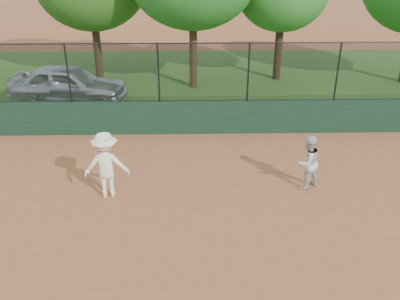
{
  "coord_description": "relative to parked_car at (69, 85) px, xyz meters",
  "views": [
    {
      "loc": [
        0.57,
        -8.43,
        6.46
      ],
      "look_at": [
        0.8,
        2.2,
        1.2
      ],
      "focal_mm": 40.0,
      "sensor_mm": 36.0,
      "label": 1
    }
  ],
  "objects": [
    {
      "name": "ground",
      "position": [
        4.41,
        -9.13,
        -0.8
      ],
      "size": [
        80.0,
        80.0,
        0.0
      ],
      "primitive_type": "plane",
      "color": "#A15933",
      "rests_on": "ground"
    },
    {
      "name": "parked_car",
      "position": [
        0.0,
        0.0,
        0.0
      ],
      "size": [
        4.89,
        2.4,
        1.61
      ],
      "primitive_type": "imported",
      "rotation": [
        0.0,
        0.0,
        1.46
      ],
      "color": "silver",
      "rests_on": "ground"
    },
    {
      "name": "back_wall",
      "position": [
        4.41,
        -3.13,
        -0.2
      ],
      "size": [
        26.0,
        0.2,
        1.2
      ],
      "primitive_type": "cube",
      "color": "#183522",
      "rests_on": "ground"
    },
    {
      "name": "fence_assembly",
      "position": [
        4.38,
        -3.13,
        1.43
      ],
      "size": [
        26.0,
        0.06,
        2.0
      ],
      "color": "black",
      "rests_on": "back_wall"
    },
    {
      "name": "player_main",
      "position": [
        2.73,
        -7.19,
        0.12
      ],
      "size": [
        1.24,
        0.8,
        1.89
      ],
      "color": "white",
      "rests_on": "ground"
    },
    {
      "name": "player_second",
      "position": [
        8.14,
        -6.87,
        -0.03
      ],
      "size": [
        0.95,
        0.9,
        1.55
      ],
      "primitive_type": "imported",
      "rotation": [
        0.0,
        0.0,
        3.72
      ],
      "color": "silver",
      "rests_on": "ground"
    },
    {
      "name": "grass_strip",
      "position": [
        4.41,
        2.87,
        -0.8
      ],
      "size": [
        36.0,
        12.0,
        0.01
      ],
      "primitive_type": "cube",
      "color": "#2C571B",
      "rests_on": "ground"
    }
  ]
}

